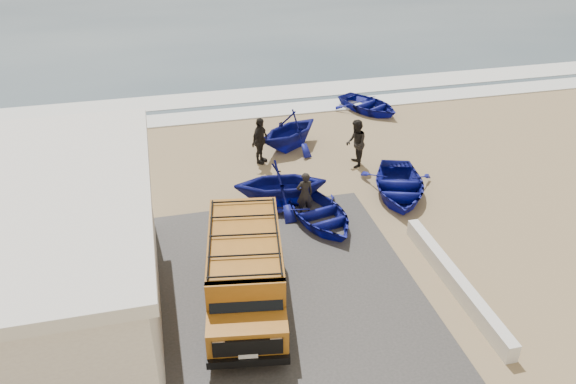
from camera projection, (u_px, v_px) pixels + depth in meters
ground at (268, 254)px, 18.15m from camera, size 160.00×160.00×0.00m
slab at (214, 303)px, 16.05m from camera, size 12.00×10.00×0.05m
surf_line at (219, 115)px, 28.23m from camera, size 180.00×1.60×0.06m
surf_wash at (213, 98)px, 30.33m from camera, size 180.00×2.20×0.04m
parapet at (455, 281)px, 16.52m from camera, size 0.35×6.00×0.55m
van at (245, 269)px, 15.54m from camera, size 2.78×5.39×2.20m
boat_near_left at (320, 214)px, 19.56m from camera, size 3.23×4.01×0.74m
boat_near_right at (399, 186)px, 21.23m from camera, size 3.88×4.60×0.81m
boat_mid_left at (280, 183)px, 20.40m from camera, size 3.69×3.28×1.78m
boat_far_left at (290, 130)px, 24.62m from camera, size 4.30×4.18×1.72m
boat_far_right at (369, 105)px, 28.59m from camera, size 3.83×4.24×0.72m
fisherman_front at (305, 194)px, 19.80m from camera, size 0.63×0.43×1.69m
fisherman_middle at (356, 143)px, 23.05m from camera, size 0.97×1.13×2.02m
fisherman_back at (260, 141)px, 23.30m from camera, size 1.12×1.22×2.00m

